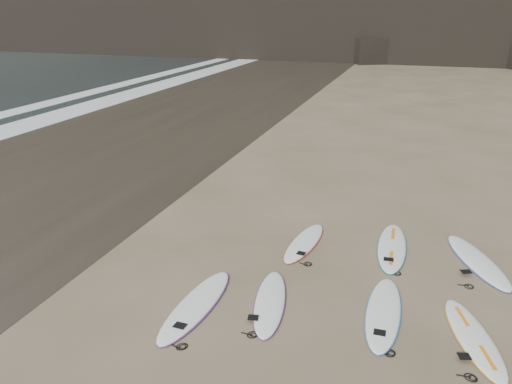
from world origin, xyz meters
TOP-DOWN VIEW (x-y plane):
  - ground at (0.00, 0.00)m, footprint 240.00×240.00m
  - wet_sand at (-13.00, 10.00)m, footprint 12.00×200.00m
  - foam_near at (-18.50, 10.00)m, footprint 2.20×200.00m
  - surfboard_0 at (-4.05, -0.90)m, footprint 0.78×2.75m
  - surfboard_1 at (-2.72, -0.35)m, footprint 1.03×2.46m
  - surfboard_2 at (-0.57, -0.01)m, footprint 0.65×2.60m
  - surfboard_3 at (1.00, -0.30)m, footprint 1.25×2.47m
  - surfboard_5 at (-2.67, 2.44)m, footprint 0.82×2.41m
  - surfboard_6 at (-0.61, 2.85)m, footprint 0.74×2.73m
  - surfboard_7 at (1.29, 2.74)m, footprint 1.63×2.74m

SIDE VIEW (x-z plane):
  - ground at x=0.00m, z-range 0.00..0.00m
  - wet_sand at x=-13.00m, z-range 0.00..0.01m
  - foam_near at x=-18.50m, z-range 0.00..0.05m
  - surfboard_5 at x=-2.67m, z-range 0.00..0.08m
  - surfboard_1 at x=-2.72m, z-range 0.00..0.09m
  - surfboard_3 at x=1.00m, z-range 0.00..0.09m
  - surfboard_2 at x=-0.57m, z-range 0.00..0.09m
  - surfboard_7 at x=1.29m, z-range 0.00..0.10m
  - surfboard_6 at x=-0.61m, z-range 0.00..0.10m
  - surfboard_0 at x=-4.05m, z-range 0.00..0.10m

